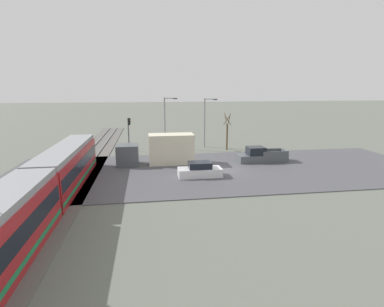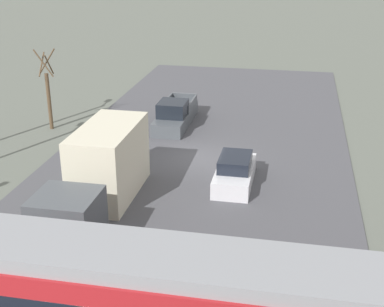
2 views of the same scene
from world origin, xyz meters
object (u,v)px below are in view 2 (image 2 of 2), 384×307
object	(u,v)px
pickup_truck	(175,115)
street_tree	(48,93)
sedan_car_0	(235,172)
box_truck	(101,174)

from	to	relation	value
pickup_truck	street_tree	bearing A→B (deg)	14.98
pickup_truck	sedan_car_0	distance (m)	9.65
sedan_car_0	street_tree	xyz separation A→B (m)	(12.77, -6.19, 1.70)
box_truck	pickup_truck	world-z (taller)	box_truck
box_truck	sedan_car_0	size ratio (longest dim) A/B	2.04
pickup_truck	sedan_car_0	world-z (taller)	pickup_truck
street_tree	pickup_truck	bearing A→B (deg)	-165.02
pickup_truck	street_tree	xyz separation A→B (m)	(7.81, 2.09, 1.62)
sedan_car_0	street_tree	size ratio (longest dim) A/B	0.82
box_truck	sedan_car_0	xyz separation A→B (m)	(-5.71, -3.54, -0.97)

